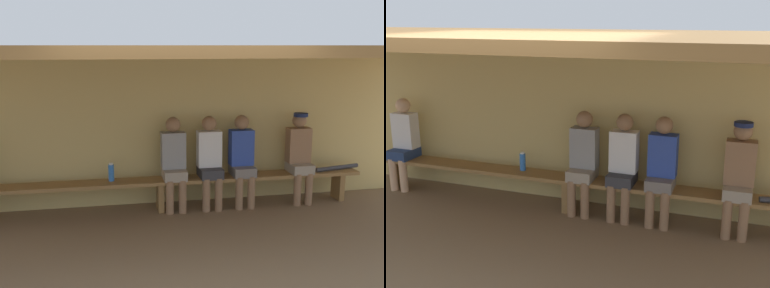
# 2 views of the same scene
# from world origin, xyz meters

# --- Properties ---
(ground_plane) EXTENTS (24.00, 24.00, 0.00)m
(ground_plane) POSITION_xyz_m (0.00, 0.00, 0.00)
(ground_plane) COLOR brown
(back_wall) EXTENTS (8.00, 0.20, 2.20)m
(back_wall) POSITION_xyz_m (0.00, 2.00, 1.10)
(back_wall) COLOR tan
(back_wall) RESTS_ON ground
(dugout_roof) EXTENTS (8.00, 2.80, 0.12)m
(dugout_roof) POSITION_xyz_m (0.00, 0.70, 2.26)
(dugout_roof) COLOR brown
(dugout_roof) RESTS_ON back_wall
(bench) EXTENTS (6.00, 0.36, 0.46)m
(bench) POSITION_xyz_m (0.00, 1.55, 0.39)
(bench) COLOR olive
(bench) RESTS_ON ground
(player_middle) EXTENTS (0.34, 0.42, 1.34)m
(player_middle) POSITION_xyz_m (0.72, 1.55, 0.73)
(player_middle) COLOR #333338
(player_middle) RESTS_ON ground
(player_with_sunglasses) EXTENTS (0.34, 0.42, 1.34)m
(player_with_sunglasses) POSITION_xyz_m (2.10, 1.55, 0.75)
(player_with_sunglasses) COLOR gray
(player_with_sunglasses) RESTS_ON ground
(player_shirtless_tan) EXTENTS (0.34, 0.42, 1.34)m
(player_shirtless_tan) POSITION_xyz_m (0.20, 1.55, 0.73)
(player_shirtless_tan) COLOR gray
(player_shirtless_tan) RESTS_ON ground
(player_leftmost) EXTENTS (0.34, 0.42, 1.34)m
(player_leftmost) POSITION_xyz_m (-2.59, 1.55, 0.73)
(player_leftmost) COLOR navy
(player_leftmost) RESTS_ON ground
(player_rightmost) EXTENTS (0.34, 0.42, 1.34)m
(player_rightmost) POSITION_xyz_m (1.21, 1.55, 0.73)
(player_rightmost) COLOR slate
(player_rightmost) RESTS_ON ground
(water_bottle_orange) EXTENTS (0.08, 0.08, 0.26)m
(water_bottle_orange) POSITION_xyz_m (-0.68, 1.60, 0.58)
(water_bottle_orange) COLOR blue
(water_bottle_orange) RESTS_ON bench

